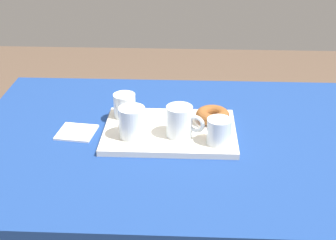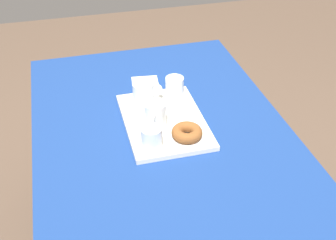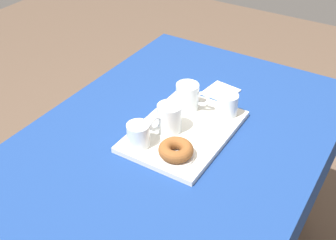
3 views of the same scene
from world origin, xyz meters
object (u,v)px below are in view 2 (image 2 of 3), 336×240
donut_plate_left (187,138)px  tea_mug_right (144,95)px  water_glass_near (151,139)px  water_glass_far (175,87)px  paper_napkin (145,83)px  tea_mug_left (155,115)px  sugar_donut_left (187,133)px  serving_tray (164,121)px  dining_table (163,153)px

donut_plate_left → tea_mug_right: bearing=22.0°
water_glass_near → water_glass_far: same height
paper_napkin → water_glass_far: bearing=-148.0°
tea_mug_right → donut_plate_left: tea_mug_right is taller
paper_napkin → tea_mug_left: bearing=174.3°
tea_mug_left → tea_mug_right: size_ratio=0.98×
donut_plate_left → sugar_donut_left: size_ratio=1.06×
tea_mug_right → water_glass_far: tea_mug_right is taller
tea_mug_left → sugar_donut_left: bearing=-139.3°
serving_tray → water_glass_near: water_glass_near is taller
water_glass_far → paper_napkin: 0.17m
tea_mug_right → water_glass_near: (-0.25, 0.03, -0.01)m
tea_mug_left → water_glass_near: (-0.11, 0.04, -0.01)m
water_glass_near → paper_napkin: bearing=-9.3°
water_glass_near → water_glass_far: bearing=-28.4°
tea_mug_left → paper_napkin: 0.32m
tea_mug_left → sugar_donut_left: (-0.10, -0.09, -0.02)m
tea_mug_right → water_glass_near: tea_mug_right is taller
dining_table → tea_mug_right: tea_mug_right is taller
donut_plate_left → sugar_donut_left: (0.00, 0.00, 0.02)m
water_glass_far → sugar_donut_left: (-0.28, 0.03, -0.01)m
tea_mug_right → donut_plate_left: (-0.24, -0.10, -0.04)m
tea_mug_right → serving_tray: bearing=-155.4°
water_glass_far → paper_napkin: water_glass_far is taller
dining_table → serving_tray: bearing=-17.2°
serving_tray → water_glass_far: size_ratio=5.29×
dining_table → tea_mug_right: 0.23m
dining_table → sugar_donut_left: (-0.08, -0.06, 0.14)m
sugar_donut_left → paper_napkin: size_ratio=0.95×
serving_tray → paper_napkin: size_ratio=3.62×
dining_table → donut_plate_left: size_ratio=12.02×
serving_tray → tea_mug_left: tea_mug_left is taller
sugar_donut_left → paper_napkin: sugar_donut_left is taller
serving_tray → water_glass_far: bearing=-28.5°
water_glass_near → sugar_donut_left: size_ratio=0.72×
water_glass_near → paper_napkin: water_glass_near is taller
water_glass_far → donut_plate_left: 0.28m
tea_mug_left → water_glass_near: 0.12m
dining_table → paper_napkin: size_ratio=12.01×
paper_napkin → donut_plate_left: bearing=-172.6°
tea_mug_right → water_glass_near: size_ratio=1.55×
serving_tray → sugar_donut_left: bearing=-160.2°
dining_table → tea_mug_right: (0.16, 0.03, 0.15)m
dining_table → tea_mug_left: bearing=46.0°
donut_plate_left → water_glass_far: bearing=-6.8°
water_glass_far → sugar_donut_left: 0.28m
water_glass_near → dining_table: bearing=-34.0°
water_glass_near → sugar_donut_left: (0.01, -0.12, -0.01)m
donut_plate_left → sugar_donut_left: sugar_donut_left is taller
serving_tray → paper_napkin: 0.29m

